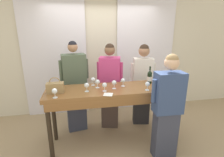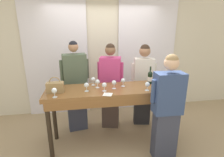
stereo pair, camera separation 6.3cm
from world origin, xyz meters
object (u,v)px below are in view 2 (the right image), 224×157
object	(u,v)px
tasting_bar	(113,95)
wine_glass_front_right	(114,83)
wine_glass_near_host	(54,91)
host_pouring	(167,108)
wine_glass_front_mid	(93,80)
wine_glass_back_right	(147,85)
wine_bottle	(150,77)
guest_olive_jacket	(76,87)
wine_glass_back_left	(123,81)
wine_glass_back_mid	(161,76)
wine_glass_center_mid	(86,85)
wine_glass_center_right	(97,82)
handbag	(55,87)
wine_glass_front_left	(104,85)
wine_glass_center_left	(152,76)
guest_cream_sweater	(143,84)
guest_pink_top	(110,86)

from	to	relation	value
tasting_bar	wine_glass_front_right	xyz separation A→B (m)	(0.02, -0.00, 0.22)
wine_glass_near_host	host_pouring	xyz separation A→B (m)	(1.64, -0.26, -0.28)
wine_glass_front_mid	wine_glass_back_right	world-z (taller)	same
wine_glass_near_host	wine_bottle	bearing A→B (deg)	13.63
guest_olive_jacket	wine_bottle	bearing A→B (deg)	-16.44
wine_glass_back_left	wine_glass_back_right	world-z (taller)	same
wine_glass_back_mid	wine_glass_center_mid	bearing A→B (deg)	-166.73
wine_glass_center_right	guest_olive_jacket	bearing A→B (deg)	129.65
wine_glass_center_mid	wine_glass_back_mid	world-z (taller)	same
handbag	tasting_bar	bearing A→B (deg)	1.53
wine_glass_back_left	host_pouring	distance (m)	0.84
wine_bottle	wine_glass_front_mid	xyz separation A→B (m)	(-1.01, 0.07, -0.02)
wine_glass_front_right	host_pouring	world-z (taller)	host_pouring
wine_bottle	wine_glass_front_left	distance (m)	0.90
tasting_bar	wine_glass_back_right	distance (m)	0.60
tasting_bar	wine_glass_center_left	world-z (taller)	wine_glass_center_left
tasting_bar	wine_glass_front_mid	world-z (taller)	wine_glass_front_mid
tasting_bar	guest_cream_sweater	xyz separation A→B (m)	(0.73, 0.55, -0.02)
wine_glass_center_mid	wine_glass_center_right	bearing A→B (deg)	37.52
wine_glass_front_left	wine_glass_center_mid	bearing A→B (deg)	171.89
tasting_bar	host_pouring	size ratio (longest dim) A/B	1.32
wine_glass_back_right	wine_glass_near_host	bearing A→B (deg)	-177.87
wine_glass_center_left	wine_glass_back_right	bearing A→B (deg)	-119.36
wine_glass_center_right	wine_glass_back_right	size ratio (longest dim) A/B	1.00
wine_glass_center_right	guest_pink_top	world-z (taller)	guest_pink_top
wine_glass_center_right	wine_glass_near_host	size ratio (longest dim) A/B	1.00
wine_glass_front_mid	wine_glass_center_left	bearing A→B (deg)	2.38
wine_glass_back_right	guest_pink_top	bearing A→B (deg)	123.70
wine_glass_front_left	wine_glass_front_mid	size ratio (longest dim) A/B	1.00
wine_glass_back_left	tasting_bar	bearing A→B (deg)	-156.17
handbag	wine_glass_center_mid	size ratio (longest dim) A/B	1.79
wine_bottle	wine_glass_back_left	xyz separation A→B (m)	(-0.51, -0.07, -0.02)
wine_glass_near_host	wine_glass_back_left	bearing A→B (deg)	16.10
wine_glass_front_left	guest_pink_top	world-z (taller)	guest_pink_top
wine_glass_front_mid	wine_glass_center_mid	xyz separation A→B (m)	(-0.12, -0.29, -0.00)
handbag	wine_glass_front_left	xyz separation A→B (m)	(0.76, -0.07, 0.01)
wine_glass_front_left	wine_glass_center_right	distance (m)	0.20
wine_glass_front_mid	wine_glass_back_left	bearing A→B (deg)	-16.15
tasting_bar	wine_bottle	bearing A→B (deg)	12.73
tasting_bar	guest_pink_top	world-z (taller)	guest_pink_top
wine_glass_back_left	wine_glass_near_host	bearing A→B (deg)	-163.90
wine_glass_back_mid	wine_glass_near_host	size ratio (longest dim) A/B	1.00
guest_pink_top	host_pouring	size ratio (longest dim) A/B	1.03
guest_pink_top	wine_glass_back_mid	bearing A→B (deg)	-16.83
wine_glass_center_left	wine_glass_back_right	distance (m)	0.52
wine_glass_center_mid	guest_olive_jacket	bearing A→B (deg)	108.16
wine_glass_center_mid	wine_glass_back_mid	size ratio (longest dim) A/B	1.00
wine_bottle	wine_glass_front_left	size ratio (longest dim) A/B	2.20
wine_glass_near_host	guest_pink_top	world-z (taller)	guest_pink_top
tasting_bar	wine_glass_front_right	distance (m)	0.22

